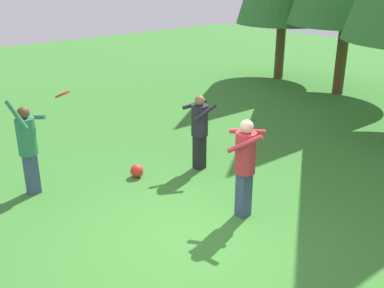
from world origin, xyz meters
TOP-DOWN VIEW (x-y plane):
  - ground_plane at (0.00, 0.00)m, footprint 40.00×40.00m
  - person_thrower at (-3.03, -1.29)m, footprint 0.67×0.67m
  - person_catcher at (0.04, 1.08)m, footprint 0.74×0.73m
  - person_bystander at (-1.88, 1.78)m, footprint 0.58×0.62m
  - frisbee at (-2.40, -0.81)m, footprint 0.34×0.35m
  - ball_red at (-2.35, 0.54)m, footprint 0.26×0.26m

SIDE VIEW (x-z plane):
  - ground_plane at x=0.00m, z-range 0.00..0.00m
  - ball_red at x=-2.35m, z-range 0.00..0.26m
  - person_bystander at x=-1.88m, z-range 0.14..1.70m
  - person_thrower at x=-3.03m, z-range 0.07..1.91m
  - person_catcher at x=0.04m, z-range 0.16..1.85m
  - frisbee at x=-2.40m, z-range 1.85..2.00m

